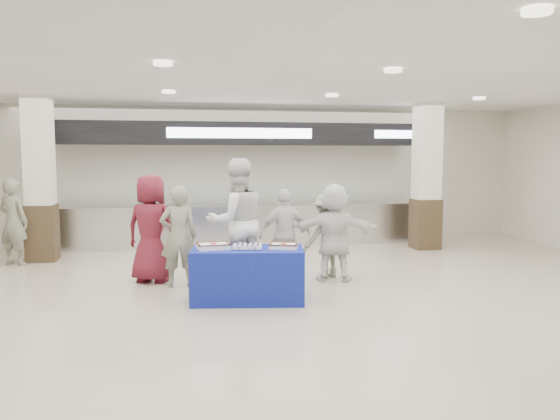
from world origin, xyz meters
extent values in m
plane|color=beige|center=(0.00, 0.00, 0.00)|extent=(14.00, 14.00, 0.00)
cube|color=silver|center=(0.00, 5.40, 0.45)|extent=(8.00, 0.80, 0.90)
cube|color=silver|center=(0.00, 5.40, 0.92)|extent=(8.00, 0.85, 0.04)
cube|color=white|center=(0.00, 5.10, 1.25)|extent=(7.60, 0.02, 0.50)
cube|color=black|center=(0.00, 5.40, 2.55)|extent=(8.40, 0.70, 0.50)
cube|color=silver|center=(0.00, 5.04, 2.55)|extent=(3.20, 0.03, 0.22)
cube|color=silver|center=(3.80, 5.04, 2.55)|extent=(1.40, 0.03, 0.18)
cube|color=#352718|center=(-4.00, 4.20, 0.55)|extent=(0.55, 0.55, 1.10)
cube|color=white|center=(-4.00, 4.20, 2.15)|extent=(0.50, 0.50, 2.10)
cube|color=#352718|center=(4.00, 4.20, 0.55)|extent=(0.55, 0.55, 1.10)
cube|color=white|center=(4.00, 4.20, 2.15)|extent=(0.50, 0.50, 2.10)
cube|color=#152697|center=(-0.40, 0.48, 0.38)|extent=(1.65, 1.00, 0.75)
cube|color=white|center=(-0.88, 0.53, 0.78)|extent=(0.48, 0.39, 0.07)
cube|color=#492915|center=(-0.88, 0.53, 0.83)|extent=(0.48, 0.39, 0.02)
cylinder|color=red|center=(-0.88, 0.53, 0.82)|extent=(0.11, 0.11, 0.01)
cube|color=white|center=(0.09, 0.39, 0.78)|extent=(0.45, 0.39, 0.06)
cube|color=#492915|center=(0.09, 0.39, 0.82)|extent=(0.45, 0.39, 0.02)
cylinder|color=red|center=(0.09, 0.39, 0.81)|extent=(0.11, 0.11, 0.01)
cube|color=silver|center=(-0.41, 0.45, 0.76)|extent=(0.40, 0.33, 0.01)
imported|color=maroon|center=(-1.79, 1.93, 0.87)|extent=(1.01, 0.85, 1.75)
imported|color=slate|center=(-1.36, 1.53, 0.79)|extent=(0.60, 0.41, 1.58)
imported|color=white|center=(-0.46, 1.48, 1.00)|extent=(1.13, 0.97, 2.00)
imported|color=white|center=(0.37, 1.78, 0.75)|extent=(0.93, 0.50, 1.50)
imported|color=slate|center=(1.10, 1.78, 0.71)|extent=(1.05, 0.84, 1.42)
imported|color=white|center=(1.14, 1.51, 0.80)|extent=(1.56, 0.86, 1.60)
imported|color=slate|center=(-4.42, 3.84, 0.81)|extent=(0.70, 0.61, 1.63)
camera|label=1|loc=(-1.30, -7.02, 2.02)|focal=35.00mm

